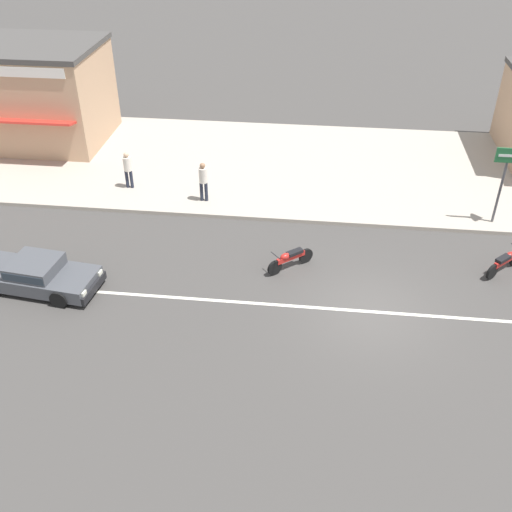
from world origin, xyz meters
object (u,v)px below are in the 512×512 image
sedan_dark_grey_2 (36,274)px  shopfront_corner_warung (43,93)px  pedestrian_mid_kerb (203,179)px  pedestrian_near_clock (128,167)px  motorcycle_0 (290,259)px  motorcycle_2 (505,261)px

sedan_dark_grey_2 → shopfront_corner_warung: 12.86m
pedestrian_mid_kerb → pedestrian_near_clock: bearing=167.1°
shopfront_corner_warung → motorcycle_0: bearing=-37.5°
motorcycle_0 → pedestrian_near_clock: bearing=145.1°
sedan_dark_grey_2 → motorcycle_2: size_ratio=2.98×
pedestrian_near_clock → shopfront_corner_warung: size_ratio=0.28×
pedestrian_mid_kerb → motorcycle_0: bearing=-47.9°
pedestrian_near_clock → pedestrian_mid_kerb: (3.43, -0.79, 0.04)m
motorcycle_0 → pedestrian_near_clock: (-7.33, 5.11, 0.69)m
sedan_dark_grey_2 → motorcycle_2: sedan_dark_grey_2 is taller
sedan_dark_grey_2 → motorcycle_2: (15.90, 2.75, -0.11)m
sedan_dark_grey_2 → motorcycle_0: 8.66m
sedan_dark_grey_2 → pedestrian_near_clock: bearing=81.4°
sedan_dark_grey_2 → pedestrian_mid_kerb: pedestrian_mid_kerb is taller
sedan_dark_grey_2 → motorcycle_0: sedan_dark_grey_2 is taller
sedan_dark_grey_2 → pedestrian_near_clock: (1.08, 7.17, 0.58)m
motorcycle_2 → pedestrian_mid_kerb: size_ratio=0.86×
motorcycle_0 → sedan_dark_grey_2: bearing=-166.2°
shopfront_corner_warung → motorcycle_2: bearing=-24.3°
motorcycle_0 → shopfront_corner_warung: (-12.85, 9.85, 2.10)m
sedan_dark_grey_2 → motorcycle_0: bearing=13.8°
shopfront_corner_warung → pedestrian_near_clock: bearing=-40.7°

